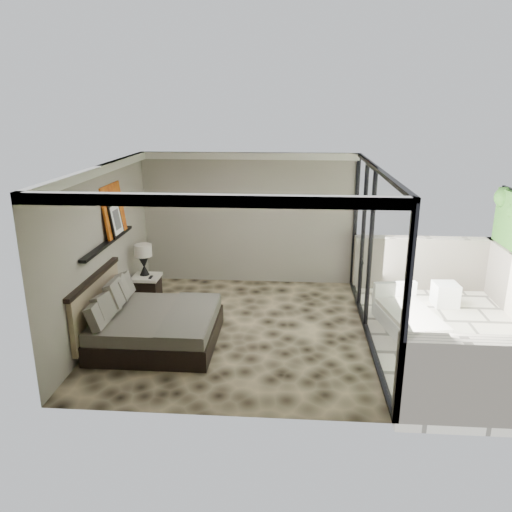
# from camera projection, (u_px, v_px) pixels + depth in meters

# --- Properties ---
(floor) EXTENTS (5.00, 5.00, 0.00)m
(floor) POSITION_uv_depth(u_px,v_px,m) (236.00, 330.00, 8.66)
(floor) COLOR black
(floor) RESTS_ON ground
(ceiling) EXTENTS (4.50, 5.00, 0.02)m
(ceiling) POSITION_uv_depth(u_px,v_px,m) (234.00, 168.00, 7.84)
(ceiling) COLOR silver
(ceiling) RESTS_ON back_wall
(back_wall) EXTENTS (4.50, 0.02, 2.80)m
(back_wall) POSITION_uv_depth(u_px,v_px,m) (248.00, 219.00, 10.62)
(back_wall) COLOR gray
(back_wall) RESTS_ON floor
(left_wall) EXTENTS (0.02, 5.00, 2.80)m
(left_wall) POSITION_uv_depth(u_px,v_px,m) (103.00, 250.00, 8.40)
(left_wall) COLOR gray
(left_wall) RESTS_ON floor
(glass_wall) EXTENTS (0.08, 5.00, 2.80)m
(glass_wall) POSITION_uv_depth(u_px,v_px,m) (373.00, 255.00, 8.08)
(glass_wall) COLOR white
(glass_wall) RESTS_ON floor
(terrace_slab) EXTENTS (3.00, 5.00, 0.12)m
(terrace_slab) POSITION_uv_depth(u_px,v_px,m) (457.00, 340.00, 8.41)
(terrace_slab) COLOR beige
(terrace_slab) RESTS_ON ground
(picture_ledge) EXTENTS (0.12, 2.20, 0.05)m
(picture_ledge) POSITION_uv_depth(u_px,v_px,m) (108.00, 242.00, 8.46)
(picture_ledge) COLOR black
(picture_ledge) RESTS_ON left_wall
(bed) EXTENTS (1.97, 1.91, 1.09)m
(bed) POSITION_uv_depth(u_px,v_px,m) (151.00, 324.00, 8.10)
(bed) COLOR black
(bed) RESTS_ON floor
(nightstand) EXTENTS (0.67, 0.67, 0.52)m
(nightstand) POSITION_uv_depth(u_px,v_px,m) (147.00, 288.00, 9.86)
(nightstand) COLOR black
(nightstand) RESTS_ON floor
(table_lamp) EXTENTS (0.34, 0.34, 0.62)m
(table_lamp) POSITION_uv_depth(u_px,v_px,m) (143.00, 256.00, 9.72)
(table_lamp) COLOR black
(table_lamp) RESTS_ON nightstand
(abstract_canvas) EXTENTS (0.13, 0.90, 0.90)m
(abstract_canvas) POSITION_uv_depth(u_px,v_px,m) (114.00, 210.00, 8.72)
(abstract_canvas) COLOR #BE3B10
(abstract_canvas) RESTS_ON picture_ledge
(framed_print) EXTENTS (0.11, 0.50, 0.60)m
(framed_print) POSITION_uv_depth(u_px,v_px,m) (116.00, 219.00, 8.68)
(framed_print) COLOR black
(framed_print) RESTS_ON picture_ledge
(ottoman) EXTENTS (0.47, 0.47, 0.45)m
(ottoman) POSITION_uv_depth(u_px,v_px,m) (445.00, 294.00, 9.65)
(ottoman) COLOR white
(ottoman) RESTS_ON terrace_slab
(lounger) EXTENTS (1.09, 1.72, 0.63)m
(lounger) POSITION_uv_depth(u_px,v_px,m) (409.00, 319.00, 8.59)
(lounger) COLOR white
(lounger) RESTS_ON terrace_slab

